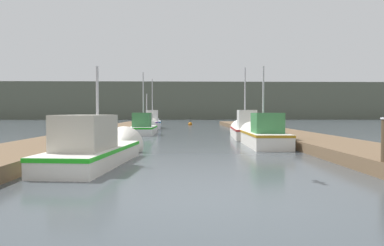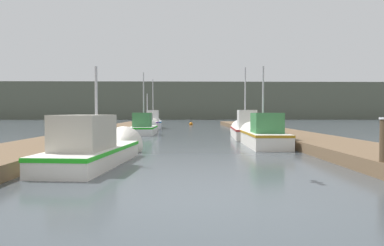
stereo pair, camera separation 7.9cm
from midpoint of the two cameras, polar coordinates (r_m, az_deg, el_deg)
name	(u,v)px [view 2 (the right image)]	position (r m, az deg, el deg)	size (l,w,h in m)	color
ground_plane	(200,202)	(5.90, 1.76, -13.04)	(200.00, 200.00, 0.00)	#3D4449
dock_left	(101,133)	(22.36, -14.80, -1.62)	(2.81, 40.00, 0.38)	brown
dock_right	(275,133)	(22.51, 13.77, -1.59)	(2.81, 40.00, 0.38)	brown
distant_shore_ridge	(186,102)	(77.20, -1.04, 3.56)	(120.00, 16.00, 7.68)	#565B4C
fishing_boat_0	(99,147)	(10.63, -15.09, -3.95)	(2.06, 5.68, 3.32)	silver
fishing_boat_1	(262,135)	(15.85, 11.66, -1.98)	(1.60, 5.09, 3.94)	silver
fishing_boat_2	(244,129)	(20.81, 8.85, -1.08)	(1.86, 6.09, 4.54)	silver
fishing_boat_3	(144,127)	(23.81, -7.89, -0.74)	(1.65, 4.53, 4.70)	silver
fishing_boat_4	(148,125)	(28.29, -7.32, -0.28)	(1.61, 5.23, 3.32)	silver
fishing_boat_5	(153,123)	(32.84, -6.43, 0.04)	(1.83, 4.71, 5.06)	silver
mooring_piling_1	(143,123)	(33.14, -8.10, 0.02)	(0.26, 0.26, 0.94)	#473523
channel_buoy	(191,124)	(39.59, -0.11, -0.17)	(0.44, 0.44, 0.94)	#BF6513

